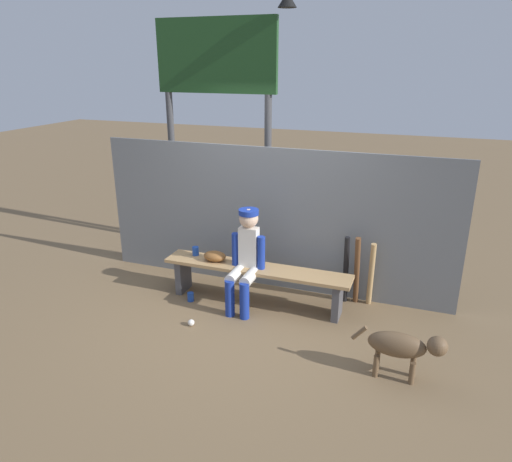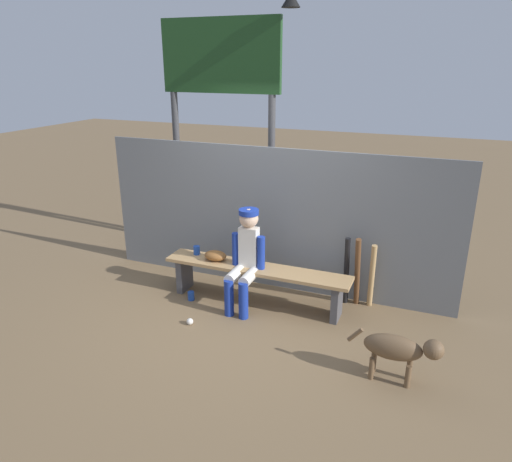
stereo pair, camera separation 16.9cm
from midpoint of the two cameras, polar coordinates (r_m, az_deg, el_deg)
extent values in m
plane|color=brown|center=(5.79, -0.85, -8.67)|extent=(30.00, 30.00, 0.00)
cube|color=slate|center=(5.89, 0.96, 1.41)|extent=(4.54, 0.03, 1.80)
cube|color=tan|center=(5.59, -0.87, -4.54)|extent=(2.26, 0.36, 0.04)
cube|color=#4C4C51|center=(6.08, -9.57, -5.22)|extent=(0.08, 0.29, 0.44)
cube|color=#4C4C51|center=(5.45, 8.92, -8.24)|extent=(0.08, 0.29, 0.44)
cube|color=silver|center=(5.52, -1.74, -1.94)|extent=(0.22, 0.13, 0.48)
sphere|color=beige|center=(5.40, -1.78, 1.52)|extent=(0.22, 0.22, 0.22)
cylinder|color=#193399|center=(5.37, -1.79, 2.30)|extent=(0.23, 0.23, 0.06)
cylinder|color=silver|center=(5.50, -3.33, -5.23)|extent=(0.13, 0.38, 0.13)
cylinder|color=#193399|center=(5.44, -4.08, -8.11)|extent=(0.11, 0.11, 0.44)
cylinder|color=#193399|center=(5.57, -3.34, -2.28)|extent=(0.09, 0.09, 0.41)
cylinder|color=silver|center=(5.44, -1.57, -5.51)|extent=(0.13, 0.38, 0.13)
cylinder|color=#193399|center=(5.38, -2.31, -8.43)|extent=(0.11, 0.11, 0.44)
cylinder|color=#193399|center=(5.46, -0.26, -2.72)|extent=(0.09, 0.09, 0.41)
ellipsoid|color=brown|center=(5.75, -5.83, -3.04)|extent=(0.28, 0.20, 0.12)
cylinder|color=black|center=(5.71, 9.96, -4.64)|extent=(0.07, 0.14, 0.85)
cylinder|color=brown|center=(5.66, 11.24, -4.74)|extent=(0.06, 0.25, 0.90)
cylinder|color=tan|center=(5.71, 12.90, -5.13)|extent=(0.09, 0.16, 0.81)
sphere|color=white|center=(5.38, -8.75, -10.88)|extent=(0.07, 0.07, 0.07)
cylinder|color=#1E47AD|center=(5.88, -8.72, -7.87)|extent=(0.08, 0.08, 0.11)
cylinder|color=#1E47AD|center=(5.95, -8.12, -2.41)|extent=(0.08, 0.08, 0.11)
cylinder|color=#3F3F42|center=(7.43, -10.60, 7.11)|extent=(0.10, 0.10, 2.34)
cylinder|color=#3F3F42|center=(6.80, 0.69, 6.27)|extent=(0.10, 0.10, 2.34)
cube|color=#1E471E|center=(6.90, -5.66, 20.32)|extent=(1.77, 0.08, 0.99)
cone|color=black|center=(6.47, 2.97, 26.13)|extent=(0.24, 0.24, 0.18)
ellipsoid|color=brown|center=(4.56, 15.59, -13.07)|extent=(0.52, 0.20, 0.24)
sphere|color=brown|center=(4.53, 20.03, -12.94)|extent=(0.18, 0.18, 0.18)
cylinder|color=brown|center=(4.56, 11.31, -11.97)|extent=(0.15, 0.04, 0.16)
cylinder|color=brown|center=(4.74, 17.38, -15.28)|extent=(0.05, 0.05, 0.22)
cylinder|color=brown|center=(4.64, 17.29, -16.10)|extent=(0.05, 0.05, 0.22)
cylinder|color=brown|center=(4.75, 13.41, -14.78)|extent=(0.05, 0.05, 0.22)
cylinder|color=brown|center=(4.65, 13.22, -15.59)|extent=(0.05, 0.05, 0.22)
camera|label=1|loc=(0.08, -90.90, -0.32)|focal=33.14mm
camera|label=2|loc=(0.08, 89.10, 0.32)|focal=33.14mm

